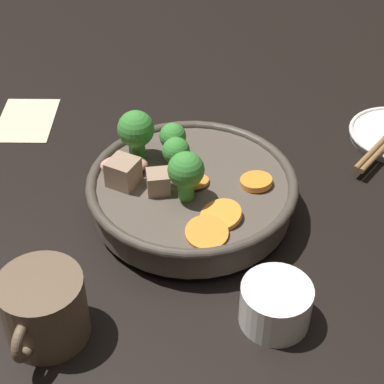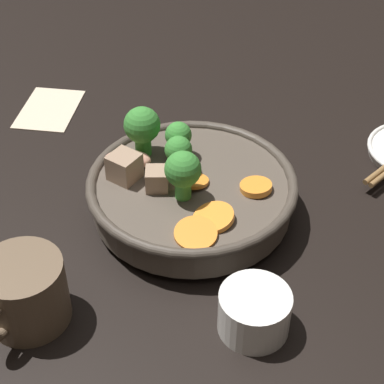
# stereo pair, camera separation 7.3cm
# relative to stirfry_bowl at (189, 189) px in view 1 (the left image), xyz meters

# --- Properties ---
(ground_plane) EXTENTS (3.00, 3.00, 0.00)m
(ground_plane) POSITION_rel_stirfry_bowl_xyz_m (0.00, 0.00, -0.04)
(ground_plane) COLOR black
(stirfry_bowl) EXTENTS (0.24, 0.24, 0.11)m
(stirfry_bowl) POSITION_rel_stirfry_bowl_xyz_m (0.00, 0.00, 0.00)
(stirfry_bowl) COLOR #51473D
(stirfry_bowl) RESTS_ON ground_plane
(tea_cup) EXTENTS (0.07, 0.07, 0.05)m
(tea_cup) POSITION_rel_stirfry_bowl_xyz_m (0.13, 0.12, -0.01)
(tea_cup) COLOR white
(tea_cup) RESTS_ON ground_plane
(dark_mug) EXTENTS (0.10, 0.08, 0.07)m
(dark_mug) POSITION_rel_stirfry_bowl_xyz_m (0.20, -0.09, -0.00)
(dark_mug) COLOR brown
(dark_mug) RESTS_ON ground_plane
(napkin) EXTENTS (0.12, 0.10, 0.00)m
(napkin) POSITION_rel_stirfry_bowl_xyz_m (-0.13, -0.27, -0.03)
(napkin) COLOR beige
(napkin) RESTS_ON ground_plane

